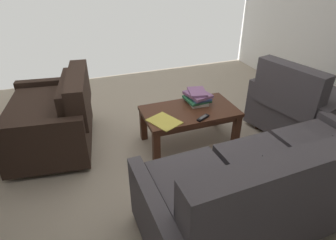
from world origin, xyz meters
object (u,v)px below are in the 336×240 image
object	(u,v)px
armchair_side	(299,105)
tv_remote	(203,118)
book_stack	(197,97)
sofa_main	(272,187)
loose_magazine	(164,121)
loveseat_near	(55,118)
coffee_table	(190,115)

from	to	relation	value
armchair_side	tv_remote	size ratio (longest dim) A/B	6.93
book_stack	sofa_main	bearing A→B (deg)	88.73
tv_remote	loose_magazine	bearing A→B (deg)	-11.30
tv_remote	book_stack	bearing A→B (deg)	-105.70
sofa_main	loose_magazine	world-z (taller)	sofa_main
armchair_side	book_stack	size ratio (longest dim) A/B	3.47
loveseat_near	book_stack	world-z (taller)	loveseat_near
sofa_main	coffee_table	world-z (taller)	sofa_main
book_stack	loveseat_near	bearing A→B (deg)	-10.86
tv_remote	loose_magazine	distance (m)	0.40
armchair_side	book_stack	world-z (taller)	armchair_side
sofa_main	coffee_table	bearing A→B (deg)	-84.51
sofa_main	coffee_table	distance (m)	1.25
sofa_main	loveseat_near	world-z (taller)	sofa_main
armchair_side	tv_remote	bearing A→B (deg)	-1.64
coffee_table	loose_magazine	size ratio (longest dim) A/B	3.27
armchair_side	coffee_table	bearing A→B (deg)	-11.46
armchair_side	tv_remote	world-z (taller)	armchair_side
loveseat_near	coffee_table	distance (m)	1.45
loveseat_near	loose_magazine	distance (m)	1.19
sofa_main	coffee_table	xyz separation A→B (m)	(0.12, -1.25, -0.03)
sofa_main	loveseat_near	bearing A→B (deg)	-48.12
sofa_main	coffee_table	size ratio (longest dim) A/B	1.94
loveseat_near	book_stack	distance (m)	1.57
sofa_main	tv_remote	size ratio (longest dim) A/B	12.14
coffee_table	tv_remote	world-z (taller)	tv_remote
book_stack	loose_magazine	size ratio (longest dim) A/B	1.04
sofa_main	tv_remote	world-z (taller)	sofa_main
armchair_side	loose_magazine	distance (m)	1.61
loveseat_near	armchair_side	bearing A→B (deg)	165.39
sofa_main	armchair_side	size ratio (longest dim) A/B	1.75
coffee_table	armchair_side	xyz separation A→B (m)	(-1.26, 0.25, 0.03)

